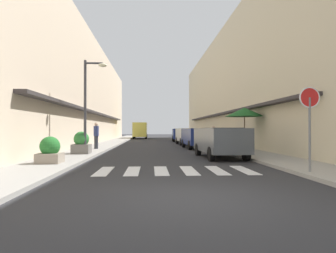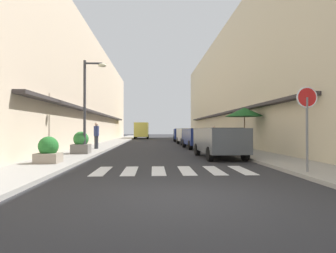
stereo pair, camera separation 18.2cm
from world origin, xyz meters
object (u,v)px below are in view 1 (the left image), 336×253
(cafe_umbrella, at_px, (244,112))
(planter_midblock, at_px, (81,143))
(parked_car_mid, at_px, (198,136))
(parked_car_near, at_px, (220,139))
(planter_corner, at_px, (50,151))
(pedestrian_walking_near, at_px, (214,135))
(pedestrian_walking_far, at_px, (96,135))
(street_lamp, at_px, (89,96))
(delivery_van, at_px, (140,129))
(parked_car_distant, at_px, (180,133))
(parked_car_far, at_px, (188,134))
(round_street_sign, at_px, (310,107))

(cafe_umbrella, xyz_separation_m, planter_midblock, (-9.34, -1.83, -1.78))
(parked_car_mid, distance_m, cafe_umbrella, 4.45)
(parked_car_near, bearing_deg, planter_corner, -159.32)
(parked_car_mid, xyz_separation_m, pedestrian_walking_near, (1.55, 1.77, 0.00))
(pedestrian_walking_far, bearing_deg, pedestrian_walking_near, -73.05)
(pedestrian_walking_near, distance_m, pedestrian_walking_far, 9.12)
(parked_car_near, bearing_deg, street_lamp, 168.38)
(delivery_van, relative_size, cafe_umbrella, 2.08)
(street_lamp, distance_m, cafe_umbrella, 9.17)
(parked_car_distant, distance_m, planter_corner, 23.12)
(parked_car_distant, relative_size, cafe_umbrella, 1.69)
(delivery_van, bearing_deg, parked_car_distant, -63.60)
(parked_car_far, distance_m, pedestrian_walking_near, 4.04)
(delivery_van, xyz_separation_m, planter_corner, (-2.25, -31.93, -0.83))
(parked_car_near, relative_size, parked_car_mid, 1.01)
(parked_car_near, relative_size, planter_corner, 4.28)
(parked_car_near, height_order, parked_car_distant, same)
(cafe_umbrella, relative_size, pedestrian_walking_far, 1.52)
(pedestrian_walking_near, height_order, pedestrian_walking_far, pedestrian_walking_far)
(round_street_sign, distance_m, pedestrian_walking_far, 13.77)
(cafe_umbrella, bearing_deg, parked_car_mid, 123.77)
(planter_midblock, bearing_deg, pedestrian_walking_far, 89.03)
(round_street_sign, bearing_deg, parked_car_near, 104.59)
(parked_car_far, bearing_deg, pedestrian_walking_near, -67.44)
(delivery_van, distance_m, planter_corner, 32.02)
(parked_car_mid, xyz_separation_m, pedestrian_walking_far, (-6.96, -1.51, 0.10))
(parked_car_mid, distance_m, delivery_van, 22.87)
(street_lamp, height_order, planter_corner, street_lamp)
(parked_car_mid, xyz_separation_m, street_lamp, (-6.58, -5.54, 2.22))
(parked_car_near, bearing_deg, parked_car_distant, 90.00)
(delivery_van, xyz_separation_m, pedestrian_walking_far, (-2.01, -23.84, -0.38))
(parked_car_far, distance_m, round_street_sign, 17.98)
(parked_car_distant, height_order, pedestrian_walking_near, pedestrian_walking_near)
(parked_car_near, distance_m, cafe_umbrella, 4.40)
(delivery_van, height_order, planter_midblock, delivery_van)
(parked_car_mid, distance_m, parked_car_far, 5.50)
(delivery_van, distance_m, street_lamp, 27.97)
(planter_corner, distance_m, pedestrian_walking_far, 8.11)
(planter_corner, distance_m, planter_midblock, 4.30)
(parked_car_distant, xyz_separation_m, pedestrian_walking_far, (-6.96, -13.88, 0.10))
(parked_car_far, relative_size, cafe_umbrella, 1.67)
(parked_car_near, distance_m, parked_car_distant, 19.25)
(street_lamp, relative_size, planter_midblock, 4.20)
(delivery_van, distance_m, cafe_umbrella, 26.83)
(pedestrian_walking_near, bearing_deg, round_street_sign, 6.78)
(parked_car_near, relative_size, planter_midblock, 3.72)
(delivery_van, distance_m, round_street_sign, 35.30)
(round_street_sign, height_order, pedestrian_walking_far, round_street_sign)
(delivery_van, bearing_deg, parked_car_far, -73.62)
(parked_car_distant, distance_m, round_street_sign, 24.82)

